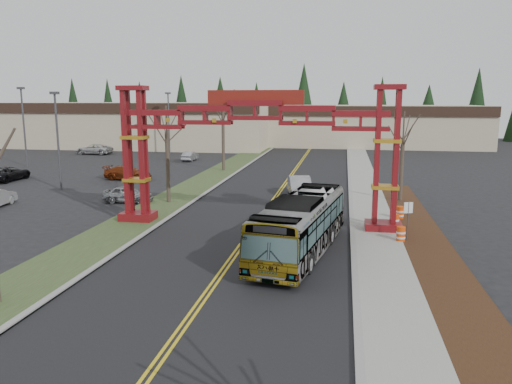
% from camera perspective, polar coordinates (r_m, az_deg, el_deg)
% --- Properties ---
extents(ground, '(200.00, 200.00, 0.00)m').
position_cam_1_polar(ground, '(16.00, -12.12, -19.82)').
color(ground, black).
rests_on(ground, ground).
extents(road, '(12.00, 110.00, 0.02)m').
position_cam_1_polar(road, '(38.95, 1.73, -1.36)').
color(road, black).
rests_on(road, ground).
extents(lane_line_left, '(0.12, 100.00, 0.01)m').
position_cam_1_polar(lane_line_left, '(38.96, 1.55, -1.33)').
color(lane_line_left, gold).
rests_on(lane_line_left, road).
extents(lane_line_right, '(0.12, 100.00, 0.01)m').
position_cam_1_polar(lane_line_right, '(38.93, 1.90, -1.34)').
color(lane_line_right, gold).
rests_on(lane_line_right, road).
extents(curb_right, '(0.30, 110.00, 0.15)m').
position_cam_1_polar(curb_right, '(38.56, 10.81, -1.56)').
color(curb_right, gray).
rests_on(curb_right, ground).
extents(sidewalk_right, '(2.60, 110.00, 0.14)m').
position_cam_1_polar(sidewalk_right, '(38.61, 12.96, -1.63)').
color(sidewalk_right, gray).
rests_on(sidewalk_right, ground).
extents(landscape_strip, '(2.60, 50.00, 0.12)m').
position_cam_1_polar(landscape_strip, '(24.54, 20.84, -9.12)').
color(landscape_strip, black).
rests_on(landscape_strip, ground).
extents(grass_median, '(4.00, 110.00, 0.08)m').
position_cam_1_polar(grass_median, '(40.84, -9.45, -0.90)').
color(grass_median, '#304120').
rests_on(grass_median, ground).
extents(curb_left, '(0.30, 110.00, 0.15)m').
position_cam_1_polar(curb_left, '(40.26, -6.97, -0.94)').
color(curb_left, gray).
rests_on(curb_left, ground).
extents(gateway_arch, '(18.20, 1.60, 8.90)m').
position_cam_1_polar(gateway_arch, '(31.27, -0.07, 6.78)').
color(gateway_arch, maroon).
rests_on(gateway_arch, ground).
extents(retail_building_west, '(46.00, 22.30, 7.50)m').
position_cam_1_polar(retail_building_west, '(91.90, -12.83, 7.60)').
color(retail_building_west, '#B7AA8C').
rests_on(retail_building_west, ground).
extents(retail_building_east, '(38.00, 20.30, 7.00)m').
position_cam_1_polar(retail_building_east, '(92.90, 12.89, 7.47)').
color(retail_building_east, '#B7AA8C').
rests_on(retail_building_east, ground).
extents(conifer_treeline, '(116.10, 5.60, 13.00)m').
position_cam_1_polar(conifer_treeline, '(104.87, 7.24, 9.59)').
color(conifer_treeline, black).
rests_on(conifer_treeline, ground).
extents(transit_bus, '(4.44, 11.44, 3.11)m').
position_cam_1_polar(transit_bus, '(26.26, 5.15, -3.78)').
color(transit_bus, '#A2A4AA').
rests_on(transit_bus, ground).
extents(silver_sedan, '(2.67, 5.29, 1.66)m').
position_cam_1_polar(silver_sedan, '(42.05, 5.02, 0.63)').
color(silver_sedan, '#A5A8AD').
rests_on(silver_sedan, ground).
extents(parked_car_near_a, '(3.95, 1.71, 1.33)m').
position_cam_1_polar(parked_car_near_a, '(40.60, -14.40, -0.26)').
color(parked_car_near_a, gray).
rests_on(parked_car_near_a, ground).
extents(parked_car_near_c, '(2.38, 5.11, 1.42)m').
position_cam_1_polar(parked_car_near_c, '(55.93, -26.51, 1.90)').
color(parked_car_near_c, black).
rests_on(parked_car_near_c, ground).
extents(parked_car_mid_a, '(4.92, 2.16, 1.41)m').
position_cam_1_polar(parked_car_mid_a, '(52.25, -14.42, 2.13)').
color(parked_car_mid_a, maroon).
rests_on(parked_car_mid_a, ground).
extents(parked_car_far_a, '(1.33, 3.72, 1.22)m').
position_cam_1_polar(parked_car_far_a, '(67.05, -7.56, 4.08)').
color(parked_car_far_a, '#9E9FA5').
rests_on(parked_car_far_a, ground).
extents(parked_car_far_b, '(5.59, 3.00, 1.49)m').
position_cam_1_polar(parked_car_far_b, '(78.25, -18.01, 4.67)').
color(parked_car_far_b, silver).
rests_on(parked_car_far_b, ground).
extents(bare_tree_median_mid, '(3.06, 3.06, 7.58)m').
position_cam_1_polar(bare_tree_median_mid, '(39.19, -10.18, 6.70)').
color(bare_tree_median_mid, '#382D26').
rests_on(bare_tree_median_mid, ground).
extents(bare_tree_median_far, '(3.46, 3.46, 8.78)m').
position_cam_1_polar(bare_tree_median_far, '(56.64, -3.80, 8.90)').
color(bare_tree_median_far, '#382D26').
rests_on(bare_tree_median_far, ground).
extents(bare_tree_right_far, '(3.10, 3.10, 7.14)m').
position_cam_1_polar(bare_tree_right_far, '(40.69, 16.47, 5.93)').
color(bare_tree_right_far, '#382D26').
rests_on(bare_tree_right_far, ground).
extents(light_pole_near, '(0.76, 0.38, 8.71)m').
position_cam_1_polar(light_pole_near, '(47.95, -21.75, 6.21)').
color(light_pole_near, '#3F3F44').
rests_on(light_pole_near, ground).
extents(light_pole_mid, '(0.82, 0.41, 9.49)m').
position_cam_1_polar(light_pole_mid, '(66.26, -25.04, 7.35)').
color(light_pole_mid, '#3F3F44').
rests_on(light_pole_mid, ground).
extents(light_pole_far, '(0.79, 0.39, 9.07)m').
position_cam_1_polar(light_pole_far, '(75.39, -9.95, 8.25)').
color(light_pole_far, '#3F3F44').
rests_on(light_pole_far, ground).
extents(street_sign, '(0.51, 0.21, 2.30)m').
position_cam_1_polar(street_sign, '(29.63, 16.99, -2.36)').
color(street_sign, '#3F3F44').
rests_on(street_sign, ground).
extents(barrel_south, '(0.51, 0.51, 0.95)m').
position_cam_1_polar(barrel_south, '(29.52, 16.22, -4.72)').
color(barrel_south, '#E0450C').
rests_on(barrel_south, ground).
extents(barrel_mid, '(0.56, 0.56, 1.03)m').
position_cam_1_polar(barrel_mid, '(32.21, 15.56, -3.35)').
color(barrel_mid, '#E0450C').
rests_on(barrel_mid, ground).
extents(barrel_north, '(0.51, 0.51, 0.94)m').
position_cam_1_polar(barrel_north, '(35.01, 16.12, -2.36)').
color(barrel_north, '#E0450C').
rests_on(barrel_north, ground).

